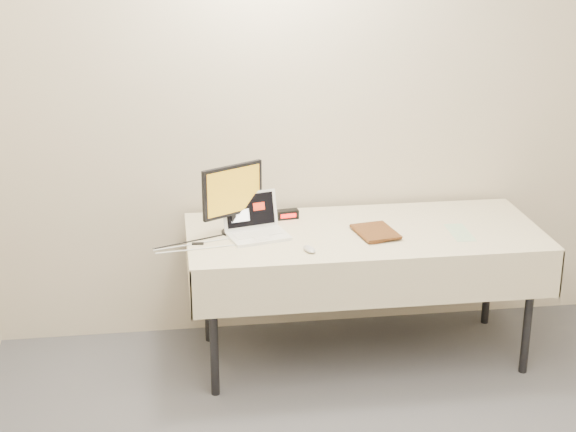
{
  "coord_description": "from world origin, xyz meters",
  "views": [
    {
      "loc": [
        -0.99,
        -2.19,
        2.38
      ],
      "look_at": [
        -0.41,
        1.99,
        0.86
      ],
      "focal_mm": 55.0,
      "sensor_mm": 36.0,
      "label": 1
    }
  ],
  "objects": [
    {
      "name": "back_wall",
      "position": [
        0.0,
        2.5,
        1.35
      ],
      "size": [
        4.0,
        0.1,
        2.7
      ],
      "primitive_type": "cube",
      "color": "beige",
      "rests_on": "ground"
    },
    {
      "name": "table",
      "position": [
        0.0,
        2.05,
        0.68
      ],
      "size": [
        1.86,
        0.81,
        0.74
      ],
      "color": "black",
      "rests_on": "ground"
    },
    {
      "name": "laptop",
      "position": [
        -0.58,
        2.07,
        0.79
      ],
      "size": [
        0.35,
        0.32,
        0.2
      ],
      "rotation": [
        0.0,
        0.0,
        0.25
      ],
      "color": "white",
      "rests_on": "table"
    },
    {
      "name": "monitor",
      "position": [
        -0.68,
        2.11,
        0.95
      ],
      "size": [
        0.32,
        0.2,
        0.37
      ],
      "rotation": [
        0.0,
        0.0,
        0.52
      ],
      "color": "black",
      "rests_on": "table"
    },
    {
      "name": "book",
      "position": [
        -0.05,
        1.96,
        0.87
      ],
      "size": [
        0.19,
        0.06,
        0.26
      ],
      "primitive_type": "imported",
      "rotation": [
        0.0,
        0.0,
        0.18
      ],
      "color": "brown",
      "rests_on": "table"
    },
    {
      "name": "alarm_clock",
      "position": [
        -0.38,
        2.28,
        0.76
      ],
      "size": [
        0.13,
        0.07,
        0.05
      ],
      "rotation": [
        0.0,
        0.0,
        0.14
      ],
      "color": "black",
      "rests_on": "table"
    },
    {
      "name": "clicker",
      "position": [
        -0.33,
        1.8,
        0.75
      ],
      "size": [
        0.07,
        0.11,
        0.02
      ],
      "primitive_type": "ellipsoid",
      "rotation": [
        0.0,
        0.0,
        0.3
      ],
      "color": "#BBBBBE",
      "rests_on": "table"
    },
    {
      "name": "paper_form",
      "position": [
        0.49,
        1.95,
        0.74
      ],
      "size": [
        0.11,
        0.26,
        0.0
      ],
      "primitive_type": "cube",
      "rotation": [
        0.0,
        0.0,
        -0.03
      ],
      "color": "#B8DFB1",
      "rests_on": "table"
    },
    {
      "name": "usb_dongle",
      "position": [
        -0.88,
        1.97,
        0.74
      ],
      "size": [
        0.06,
        0.02,
        0.01
      ],
      "primitive_type": "cube",
      "rotation": [
        0.0,
        0.0,
        -0.11
      ],
      "color": "black",
      "rests_on": "table"
    }
  ]
}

